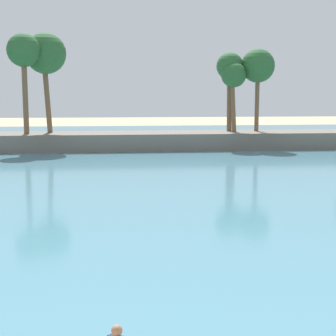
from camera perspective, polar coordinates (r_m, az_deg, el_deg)
The scene contains 2 objects.
sea at distance 52.44m, azimuth -5.18°, elevation 1.72°, with size 220.00×85.27×0.06m, color teal.
palm_headland at distance 54.92m, azimuth -4.98°, elevation 5.50°, with size 118.33×6.40×12.90m.
Camera 1 is at (-0.81, 0.41, 5.85)m, focal length 56.02 mm.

